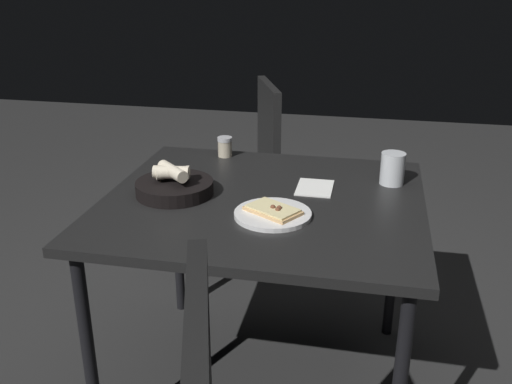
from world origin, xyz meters
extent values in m
plane|color=#2A2A2A|center=(0.00, 0.00, 0.00)|extent=(8.00, 8.00, 0.00)
cube|color=black|center=(0.00, 0.00, 0.73)|extent=(0.93, 1.03, 0.03)
cylinder|color=black|center=(-0.41, -0.46, 0.36)|extent=(0.04, 0.04, 0.71)
cylinder|color=black|center=(0.41, -0.46, 0.36)|extent=(0.04, 0.04, 0.71)
cylinder|color=black|center=(-0.41, 0.46, 0.36)|extent=(0.04, 0.04, 0.71)
cylinder|color=white|center=(0.13, 0.06, 0.75)|extent=(0.24, 0.24, 0.01)
cube|color=tan|center=(0.13, 0.06, 0.76)|extent=(0.17, 0.19, 0.01)
cube|color=beige|center=(0.13, 0.06, 0.77)|extent=(0.16, 0.18, 0.01)
sphere|color=brown|center=(0.14, 0.06, 0.77)|extent=(0.02, 0.02, 0.02)
sphere|color=brown|center=(0.14, 0.08, 0.77)|extent=(0.02, 0.02, 0.02)
sphere|color=brown|center=(0.15, 0.07, 0.77)|extent=(0.02, 0.02, 0.02)
cylinder|color=black|center=(0.03, -0.29, 0.76)|extent=(0.26, 0.26, 0.05)
cylinder|color=beige|center=(0.04, -0.29, 0.83)|extent=(0.12, 0.13, 0.04)
cylinder|color=beige|center=(0.03, -0.30, 0.82)|extent=(0.06, 0.12, 0.04)
cylinder|color=beige|center=(0.03, -0.30, 0.82)|extent=(0.08, 0.11, 0.04)
cylinder|color=#A12214|center=(0.08, -0.31, 0.76)|extent=(0.06, 0.06, 0.03)
cylinder|color=silver|center=(-0.22, 0.41, 0.80)|extent=(0.08, 0.08, 0.11)
cylinder|color=#C48823|center=(-0.22, 0.41, 0.79)|extent=(0.07, 0.07, 0.08)
cylinder|color=#BFB299|center=(-0.39, -0.23, 0.77)|extent=(0.06, 0.06, 0.06)
cylinder|color=maroon|center=(-0.39, -0.23, 0.76)|extent=(0.05, 0.05, 0.03)
cylinder|color=#B7B7BC|center=(-0.39, -0.23, 0.81)|extent=(0.06, 0.06, 0.01)
cube|color=white|center=(-0.12, 0.15, 0.74)|extent=(0.16, 0.12, 0.00)
cube|color=black|center=(-0.89, -0.35, 0.42)|extent=(0.57, 0.57, 0.04)
cube|color=black|center=(-0.96, -0.16, 0.68)|extent=(0.40, 0.19, 0.48)
cylinder|color=black|center=(-0.99, -0.60, 0.20)|extent=(0.03, 0.03, 0.40)
cylinder|color=black|center=(-0.64, -0.46, 0.20)|extent=(0.03, 0.03, 0.40)
cylinder|color=black|center=(-1.13, -0.24, 0.20)|extent=(0.03, 0.03, 0.40)
cylinder|color=black|center=(-0.78, -0.10, 0.20)|extent=(0.03, 0.03, 0.40)
camera|label=1|loc=(1.69, 0.33, 1.46)|focal=40.29mm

